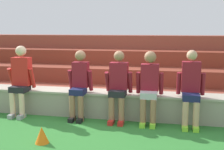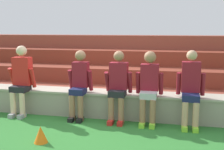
% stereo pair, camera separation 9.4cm
% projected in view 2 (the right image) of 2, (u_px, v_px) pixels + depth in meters
% --- Properties ---
extents(ground_plane, '(80.00, 80.00, 0.00)m').
position_uv_depth(ground_plane, '(99.00, 119.00, 5.68)').
color(ground_plane, '#2D752D').
extents(stone_seating_wall, '(9.64, 0.53, 0.52)m').
position_uv_depth(stone_seating_wall, '(102.00, 103.00, 5.87)').
color(stone_seating_wall, gray).
rests_on(stone_seating_wall, ground).
extents(brick_bleachers, '(10.74, 3.02, 1.58)m').
position_uv_depth(brick_bleachers, '(123.00, 71.00, 8.11)').
color(brick_bleachers, brown).
rests_on(brick_bleachers, ground).
extents(person_far_left, '(0.55, 0.51, 1.44)m').
position_uv_depth(person_far_left, '(21.00, 78.00, 5.87)').
color(person_far_left, beige).
rests_on(person_far_left, ground).
extents(person_left_of_center, '(0.49, 0.57, 1.36)m').
position_uv_depth(person_left_of_center, '(79.00, 82.00, 5.66)').
color(person_left_of_center, '#996B4C').
rests_on(person_left_of_center, ground).
extents(person_center, '(0.53, 0.52, 1.37)m').
position_uv_depth(person_center, '(118.00, 84.00, 5.46)').
color(person_center, '#996B4C').
rests_on(person_center, ground).
extents(person_right_of_center, '(0.52, 0.57, 1.37)m').
position_uv_depth(person_right_of_center, '(149.00, 85.00, 5.35)').
color(person_right_of_center, '#996B4C').
rests_on(person_right_of_center, ground).
extents(person_far_right, '(0.52, 0.59, 1.40)m').
position_uv_depth(person_far_right, '(191.00, 87.00, 5.18)').
color(person_far_right, tan).
rests_on(person_far_right, ground).
extents(sports_cone, '(0.22, 0.22, 0.27)m').
position_uv_depth(sports_cone, '(41.00, 135.00, 4.50)').
color(sports_cone, orange).
rests_on(sports_cone, ground).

